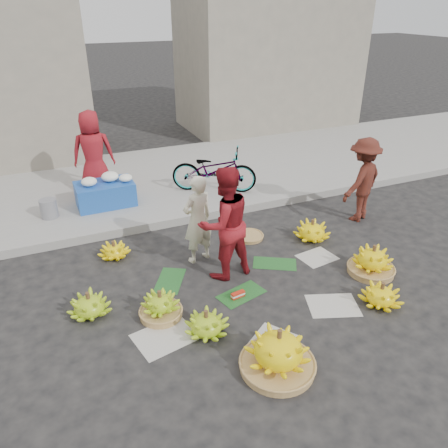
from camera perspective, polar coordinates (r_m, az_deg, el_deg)
name	(u,v)px	position (r m, az deg, el deg)	size (l,w,h in m)	color
ground	(242,285)	(6.22, 2.33, -7.94)	(80.00, 80.00, 0.00)	black
curb	(190,217)	(7.94, -4.51, 0.95)	(40.00, 0.25, 0.15)	gray
sidewalk	(158,179)	(9.80, -8.61, 5.87)	(40.00, 4.00, 0.12)	gray
building_right	(269,41)	(14.04, 5.85, 22.71)	(5.00, 3.00, 5.00)	gray
newspaper_scatter	(269,318)	(5.66, 5.90, -12.18)	(3.20, 1.80, 0.00)	beige
banana_leaves	(229,279)	(6.33, 0.72, -7.17)	(2.00, 1.00, 0.00)	#1A5020
banana_bunch_0	(160,306)	(5.63, -8.30, -10.55)	(0.53, 0.53, 0.39)	#9E7742
banana_bunch_1	(206,324)	(5.33, -2.33, -12.89)	(0.61, 0.61, 0.34)	#80B219
banana_bunch_2	(278,352)	(4.88, 7.10, -16.24)	(0.95, 0.95, 0.53)	#9E7742
banana_bunch_3	(381,295)	(6.14, 19.82, -8.71)	(0.59, 0.59, 0.33)	yellow
banana_bunch_4	(372,261)	(6.73, 18.80, -4.60)	(0.73, 0.73, 0.46)	#9E7742
banana_bunch_5	(312,231)	(7.40, 11.42, -0.86)	(0.75, 0.75, 0.37)	yellow
banana_bunch_6	(89,305)	(5.86, -17.18, -10.10)	(0.59, 0.59, 0.34)	#80B219
banana_bunch_7	(114,251)	(6.99, -14.14, -3.39)	(0.50, 0.50, 0.28)	yellow
basket_spare	(249,237)	(7.37, 3.28, -1.64)	(0.47, 0.47, 0.05)	#9E7742
incense_stack	(238,295)	(5.95, 1.84, -9.23)	(0.20, 0.06, 0.08)	red
vendor_cream	(198,220)	(6.45, -3.45, 0.58)	(0.50, 0.33, 1.38)	beige
vendor_red	(225,224)	(6.03, 0.07, 0.05)	(0.80, 0.63, 1.65)	maroon
man_striped	(362,180)	(8.09, 17.58, 5.50)	(0.98, 0.56, 1.51)	maroon
flower_table	(105,192)	(8.49, -15.22, 4.03)	(1.06, 0.67, 0.61)	#1949A6
grey_bucket	(49,209)	(8.33, -21.91, 1.89)	(0.30, 0.30, 0.34)	slate
flower_vendor	(93,152)	(8.97, -16.72, 8.95)	(0.80, 0.52, 1.63)	maroon
bicycle	(214,170)	(8.75, -1.32, 7.06)	(1.69, 0.59, 0.89)	gray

